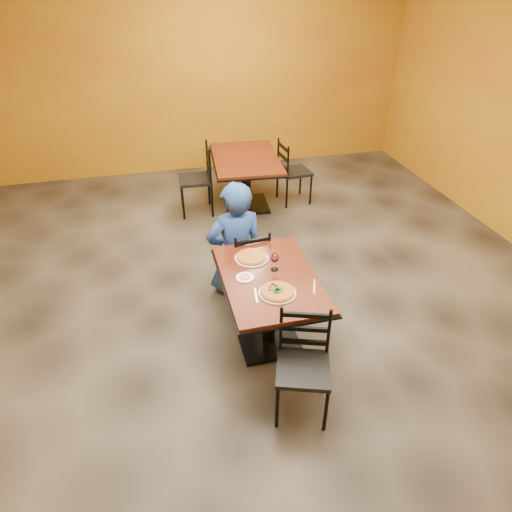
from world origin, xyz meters
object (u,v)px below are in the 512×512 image
object	(u,v)px
pizza_main	(277,291)
wine_glass	(275,261)
chair_main_near	(303,370)
pizza_far	(252,257)
table_main	(269,295)
table_second	(246,170)
chair_main_far	(248,263)
plate_main	(277,293)
diner	(235,238)
chair_second_left	(195,180)
plate_far	(252,258)
side_plate	(245,278)
chair_second_right	(295,172)

from	to	relation	value
pizza_main	wine_glass	bearing A→B (deg)	78.15
chair_main_near	pizza_far	xyz separation A→B (m)	(-0.12, 1.13, 0.33)
table_main	table_second	xyz separation A→B (m)	(0.44, 2.84, 0.01)
chair_main_far	pizza_far	size ratio (longest dim) A/B	3.01
table_main	plate_main	size ratio (longest dim) A/B	3.97
diner	wine_glass	distance (m)	0.87
table_second	chair_second_left	distance (m)	0.73
chair_second_left	plate_far	size ratio (longest dim) A/B	3.16
wine_glass	chair_main_near	bearing A→B (deg)	-91.73
pizza_far	side_plate	distance (m)	0.31
diner	plate_main	distance (m)	1.17
plate_main	chair_second_left	bearing A→B (deg)	95.21
chair_second_right	plate_far	world-z (taller)	chair_second_right
chair_main_far	side_plate	distance (m)	0.80
chair_second_left	diner	bearing A→B (deg)	7.85
plate_main	plate_far	world-z (taller)	same
chair_main_far	pizza_far	bearing A→B (deg)	77.34
chair_main_far	wine_glass	xyz separation A→B (m)	(0.10, -0.64, 0.42)
chair_main_far	chair_second_right	size ratio (longest dim) A/B	0.91
pizza_main	pizza_far	bearing A→B (deg)	98.37
chair_main_near	table_main	bearing A→B (deg)	111.92
pizza_far	plate_main	bearing A→B (deg)	-81.63
plate_far	side_plate	xyz separation A→B (m)	(-0.13, -0.28, 0.00)
side_plate	table_second	bearing A→B (deg)	76.89
chair_main_far	chair_second_left	world-z (taller)	chair_second_left
chair_main_near	plate_main	xyz separation A→B (m)	(-0.04, 0.57, 0.31)
side_plate	wine_glass	distance (m)	0.30
table_main	chair_second_right	distance (m)	3.07
table_second	chair_main_far	bearing A→B (deg)	-102.62
chair_second_left	chair_second_right	xyz separation A→B (m)	(1.45, 0.00, -0.03)
chair_main_near	chair_main_far	world-z (taller)	chair_main_near
chair_main_near	plate_far	bearing A→B (deg)	115.30
diner	side_plate	world-z (taller)	diner
diner	plate_main	xyz separation A→B (m)	(0.11, -1.15, 0.13)
chair_main_far	plate_far	bearing A→B (deg)	77.34
table_second	chair_main_far	size ratio (longest dim) A/B	1.71
chair_second_left	pizza_far	xyz separation A→B (m)	(0.20, -2.52, 0.28)
pizza_far	chair_second_right	bearing A→B (deg)	63.58
side_plate	chair_main_far	bearing A→B (deg)	75.44
diner	pizza_far	world-z (taller)	diner
chair_second_left	plate_main	distance (m)	3.10
table_main	diner	bearing A→B (deg)	97.03
chair_main_near	chair_second_left	xyz separation A→B (m)	(-0.32, 3.65, 0.04)
chair_main_near	chair_second_right	xyz separation A→B (m)	(1.13, 3.65, 0.02)
chair_second_left	pizza_far	size ratio (longest dim) A/B	3.50
chair_second_left	wine_glass	xyz separation A→B (m)	(0.35, -2.74, 0.35)
chair_main_far	wine_glass	world-z (taller)	wine_glass
side_plate	chair_main_near	bearing A→B (deg)	-73.50
diner	chair_main_far	bearing A→B (deg)	111.66
chair_second_right	chair_second_left	bearing A→B (deg)	85.25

